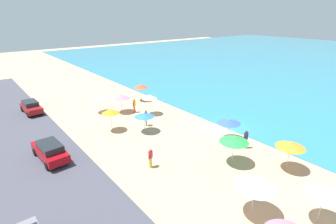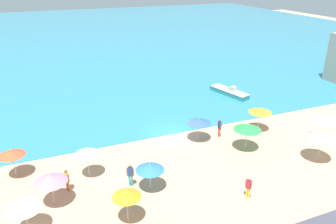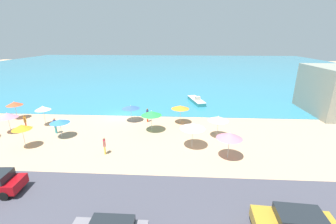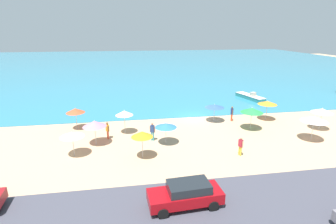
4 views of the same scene
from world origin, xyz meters
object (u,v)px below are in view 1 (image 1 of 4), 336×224
at_px(beach_umbrella_8, 325,192).
at_px(beach_umbrella_9, 141,86).
at_px(beach_umbrella_5, 229,121).
at_px(beach_umbrella_3, 99,97).
at_px(parked_car_1, 50,151).
at_px(bather_3, 246,138).
at_px(beach_umbrella_11, 144,115).
at_px(bather_2, 146,117).
at_px(beach_umbrella_7, 121,96).
at_px(parked_car_4, 31,107).
at_px(bather_1, 150,157).
at_px(beach_umbrella_4, 291,145).
at_px(beach_umbrella_1, 111,111).
at_px(beach_umbrella_0, 150,97).
at_px(beach_umbrella_6, 234,139).
at_px(bather_0, 134,105).
at_px(beach_umbrella_2, 255,183).

height_order(beach_umbrella_8, beach_umbrella_9, beach_umbrella_8).
xyz_separation_m(beach_umbrella_5, beach_umbrella_8, (10.43, -4.38, 0.27)).
xyz_separation_m(beach_umbrella_3, parked_car_1, (7.95, -8.16, -1.08)).
xyz_separation_m(beach_umbrella_9, bather_3, (17.68, -0.15, -1.10)).
relative_size(beach_umbrella_11, bather_2, 1.16).
distance_m(beach_umbrella_3, beach_umbrella_7, 2.67).
relative_size(beach_umbrella_9, bather_2, 1.32).
distance_m(bather_2, parked_car_4, 14.92).
distance_m(bather_1, parked_car_1, 8.56).
bearing_deg(parked_car_1, beach_umbrella_7, 121.64).
height_order(beach_umbrella_4, beach_umbrella_7, beach_umbrella_4).
bearing_deg(beach_umbrella_4, bather_3, 175.67).
xyz_separation_m(beach_umbrella_3, parked_car_4, (-4.95, -6.80, -1.11)).
bearing_deg(beach_umbrella_7, parked_car_4, -126.38).
relative_size(beach_umbrella_1, beach_umbrella_4, 1.02).
bearing_deg(parked_car_1, bather_2, 95.34).
xyz_separation_m(beach_umbrella_0, beach_umbrella_7, (-2.74, -2.35, -0.17)).
bearing_deg(bather_1, parked_car_4, -166.46).
bearing_deg(beach_umbrella_1, parked_car_4, -153.28).
xyz_separation_m(beach_umbrella_6, parked_car_4, (-22.74, -10.23, -1.35)).
bearing_deg(beach_umbrella_8, bather_2, -179.90).
relative_size(bather_0, parked_car_4, 0.43).
bearing_deg(beach_umbrella_7, bather_3, 15.75).
bearing_deg(beach_umbrella_4, beach_umbrella_2, -79.13).
distance_m(beach_umbrella_3, parked_car_1, 11.45).
bearing_deg(bather_0, beach_umbrella_4, 8.65).
bearing_deg(beach_umbrella_5, beach_umbrella_1, -138.34).
bearing_deg(beach_umbrella_7, beach_umbrella_4, 11.56).
height_order(beach_umbrella_2, beach_umbrella_4, beach_umbrella_2).
distance_m(beach_umbrella_2, bather_3, 8.75).
height_order(beach_umbrella_7, beach_umbrella_11, beach_umbrella_7).
height_order(beach_umbrella_2, bather_3, beach_umbrella_2).
bearing_deg(beach_umbrella_11, bather_2, 140.40).
height_order(beach_umbrella_4, beach_umbrella_11, beach_umbrella_4).
xyz_separation_m(beach_umbrella_6, bather_2, (-10.80, -1.28, -1.16)).
relative_size(beach_umbrella_5, beach_umbrella_11, 1.07).
bearing_deg(beach_umbrella_1, beach_umbrella_7, 139.85).
relative_size(beach_umbrella_7, beach_umbrella_8, 0.98).
distance_m(beach_umbrella_4, bather_1, 10.91).
bearing_deg(bather_1, beach_umbrella_7, 160.86).
bearing_deg(beach_umbrella_11, parked_car_1, -91.28).
height_order(beach_umbrella_5, beach_umbrella_9, beach_umbrella_9).
distance_m(beach_umbrella_2, parked_car_4, 28.05).
bearing_deg(beach_umbrella_1, beach_umbrella_2, 3.70).
xyz_separation_m(beach_umbrella_7, bather_2, (5.37, 0.03, -1.03)).
distance_m(beach_umbrella_5, bather_1, 8.84).
height_order(beach_umbrella_4, parked_car_1, beach_umbrella_4).
relative_size(beach_umbrella_6, bather_3, 1.40).
distance_m(beach_umbrella_6, beach_umbrella_9, 18.87).
height_order(bather_2, parked_car_1, bather_2).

